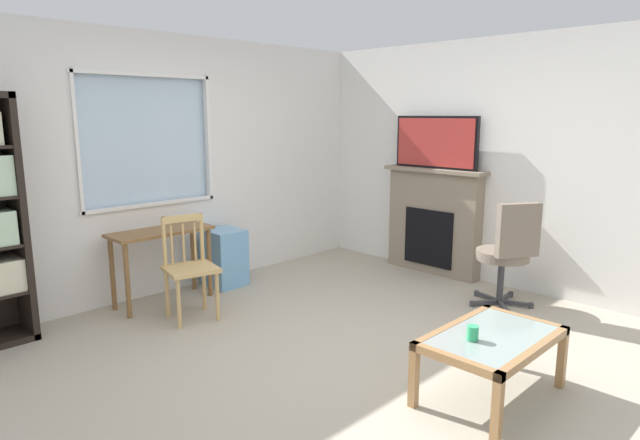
{
  "coord_description": "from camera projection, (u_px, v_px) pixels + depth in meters",
  "views": [
    {
      "loc": [
        -2.73,
        -2.5,
        1.77
      ],
      "look_at": [
        0.25,
        0.48,
        0.94
      ],
      "focal_mm": 30.4,
      "sensor_mm": 36.0,
      "label": 1
    }
  ],
  "objects": [
    {
      "name": "plastic_drawer_unit",
      "position": [
        224.0,
        257.0,
        5.65
      ],
      "size": [
        0.35,
        0.4,
        0.59
      ],
      "primitive_type": "cube",
      "color": "#72ADDB",
      "rests_on": "ground"
    },
    {
      "name": "wooden_chair",
      "position": [
        189.0,
        266.0,
        4.7
      ],
      "size": [
        0.5,
        0.48,
        0.9
      ],
      "color": "tan",
      "rests_on": "ground"
    },
    {
      "name": "sippy_cup",
      "position": [
        473.0,
        333.0,
        3.28
      ],
      "size": [
        0.07,
        0.07,
        0.09
      ],
      "primitive_type": "cylinder",
      "color": "#33B770",
      "rests_on": "coffee_table"
    },
    {
      "name": "desk_under_window",
      "position": [
        161.0,
        243.0,
        5.05
      ],
      "size": [
        0.94,
        0.39,
        0.71
      ],
      "color": "brown",
      "rests_on": "ground"
    },
    {
      "name": "ground",
      "position": [
        342.0,
        360.0,
        3.97
      ],
      "size": [
        5.91,
        5.74,
        0.02
      ],
      "primitive_type": "cube",
      "color": "#B2A893"
    },
    {
      "name": "office_chair",
      "position": [
        508.0,
        249.0,
        4.92
      ],
      "size": [
        0.61,
        0.62,
        1.0
      ],
      "color": "#7A6B5B",
      "rests_on": "ground"
    },
    {
      "name": "fireplace",
      "position": [
        434.0,
        221.0,
        6.04
      ],
      "size": [
        0.26,
        1.2,
        1.18
      ],
      "color": "gray",
      "rests_on": "ground"
    },
    {
      "name": "wall_back_with_window",
      "position": [
        170.0,
        168.0,
        5.39
      ],
      "size": [
        4.91,
        0.15,
        2.53
      ],
      "color": "white",
      "rests_on": "ground"
    },
    {
      "name": "coffee_table",
      "position": [
        492.0,
        344.0,
        3.38
      ],
      "size": [
        0.93,
        0.59,
        0.42
      ],
      "color": "#8C9E99",
      "rests_on": "ground"
    },
    {
      "name": "wall_right",
      "position": [
        511.0,
        164.0,
        5.47
      ],
      "size": [
        0.12,
        4.94,
        2.53
      ],
      "primitive_type": "cube",
      "color": "white",
      "rests_on": "ground"
    },
    {
      "name": "tv",
      "position": [
        436.0,
        142.0,
        5.86
      ],
      "size": [
        0.06,
        1.0,
        0.56
      ],
      "color": "black",
      "rests_on": "fireplace"
    }
  ]
}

